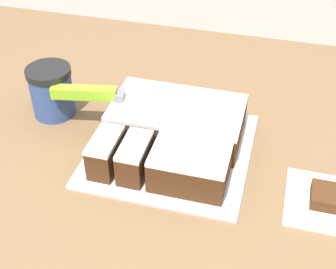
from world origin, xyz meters
name	(u,v)px	position (x,y,z in m)	size (l,w,h in m)	color
cake_board	(168,149)	(0.00, 0.05, 0.93)	(0.29, 0.28, 0.01)	silver
cake	(171,134)	(0.00, 0.05, 0.97)	(0.24, 0.24, 0.06)	#472814
knife	(104,94)	(-0.14, 0.08, 1.01)	(0.32, 0.09, 0.02)	silver
coffee_cup	(52,91)	(-0.26, 0.10, 0.98)	(0.09, 0.09, 0.10)	#334C8C
paper_napkin	(326,203)	(0.28, -0.01, 0.93)	(0.13, 0.13, 0.01)	white
brownie	(328,197)	(0.28, -0.01, 0.95)	(0.05, 0.05, 0.02)	#472814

